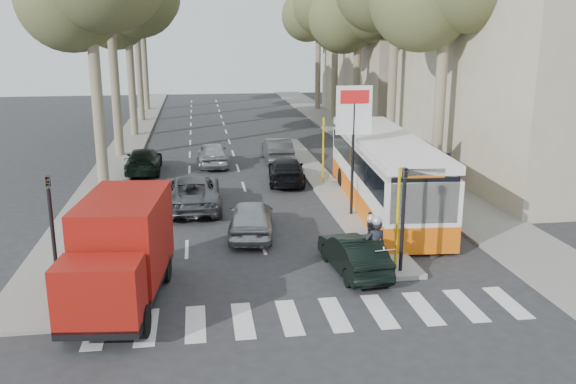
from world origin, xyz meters
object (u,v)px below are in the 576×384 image
object	(u,v)px
city_bus	(384,170)
motorcycle	(373,247)
red_truck	(121,250)
silver_hatchback	(251,218)
dark_hatchback	(354,254)

from	to	relation	value
city_bus	motorcycle	size ratio (longest dim) A/B	5.31
red_truck	motorcycle	world-z (taller)	red_truck
silver_hatchback	city_bus	size ratio (longest dim) A/B	0.33
silver_hatchback	city_bus	bearing A→B (deg)	-147.63
red_truck	motorcycle	bearing A→B (deg)	14.19
silver_hatchback	red_truck	xyz separation A→B (m)	(-4.24, -5.52, 0.91)
dark_hatchback	red_truck	distance (m)	7.44
dark_hatchback	motorcycle	distance (m)	0.69
city_bus	motorcycle	xyz separation A→B (m)	(-2.63, -7.42, -0.82)
red_truck	silver_hatchback	bearing A→B (deg)	58.89
silver_hatchback	city_bus	distance (m)	6.96
dark_hatchback	motorcycle	xyz separation A→B (m)	(0.57, -0.25, 0.29)
red_truck	city_bus	xyz separation A→B (m)	(10.46, 8.48, 0.12)
silver_hatchback	city_bus	xyz separation A→B (m)	(6.21, 2.96, 1.03)
silver_hatchback	motorcycle	size ratio (longest dim) A/B	1.74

